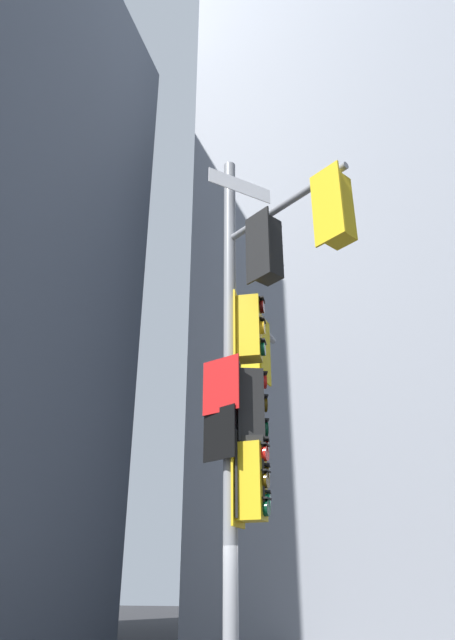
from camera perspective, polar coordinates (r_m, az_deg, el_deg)
The scene contains 2 objects.
building_mid_block at distance 38.54m, azimuth 12.16°, elevation 15.82°, with size 15.47×15.47×54.40m, color #9399A3.
signal_pole_assembly at distance 8.04m, azimuth 2.89°, elevation -4.84°, with size 2.42×3.52×8.74m.
Camera 1 is at (2.10, -7.36, 2.03)m, focal length 31.20 mm.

